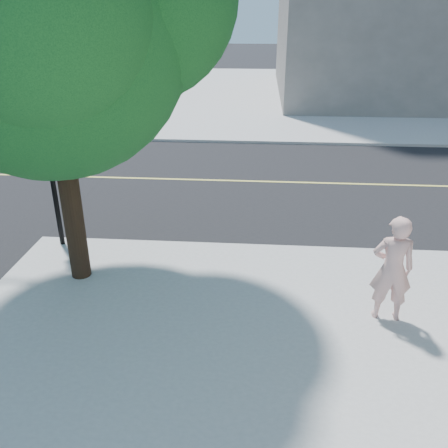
{
  "coord_description": "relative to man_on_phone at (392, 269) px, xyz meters",
  "views": [
    {
      "loc": [
        3.91,
        -9.25,
        4.85
      ],
      "look_at": [
        3.3,
        -1.54,
        1.3
      ],
      "focal_mm": 37.44,
      "sensor_mm": 36.0,
      "label": 1
    }
  ],
  "objects": [
    {
      "name": "sidewalk_ne",
      "position": [
        7.39,
        24.01,
        -0.99
      ],
      "size": [
        29.0,
        25.0,
        0.12
      ],
      "primitive_type": "cube",
      "color": "#AEAEAE",
      "rests_on": "ground"
    },
    {
      "name": "road_ew",
      "position": [
        -6.11,
        7.01,
        -1.04
      ],
      "size": [
        140.0,
        9.0,
        0.01
      ],
      "primitive_type": "cube",
      "color": "black",
      "rests_on": "ground"
    },
    {
      "name": "man_on_phone",
      "position": [
        0.0,
        0.0,
        0.0
      ],
      "size": [
        0.7,
        0.49,
        1.85
      ],
      "primitive_type": "imported",
      "rotation": [
        0.0,
        0.0,
        3.07
      ],
      "color": "#DCA8A1",
      "rests_on": "sidewalk_se"
    },
    {
      "name": "ground",
      "position": [
        -6.11,
        2.51,
        -1.05
      ],
      "size": [
        140.0,
        140.0,
        0.0
      ],
      "primitive_type": "plane",
      "color": "black",
      "rests_on": "ground"
    }
  ]
}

